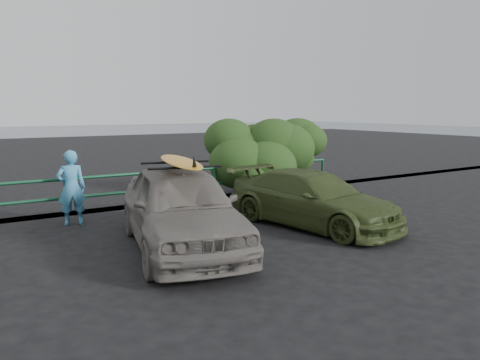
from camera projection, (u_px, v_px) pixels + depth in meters
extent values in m
plane|color=black|center=(202.00, 276.00, 7.42)|extent=(80.00, 80.00, 0.00)
imported|color=slate|center=(181.00, 208.00, 8.81)|extent=(2.84, 4.94, 1.58)
imported|color=#38471F|center=(313.00, 199.00, 10.55)|extent=(2.53, 4.52, 1.24)
imported|color=#459CD0|center=(71.00, 188.00, 10.60)|extent=(0.69, 0.52, 1.72)
ellipsoid|color=orange|center=(180.00, 161.00, 8.67)|extent=(1.13, 2.73, 0.08)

